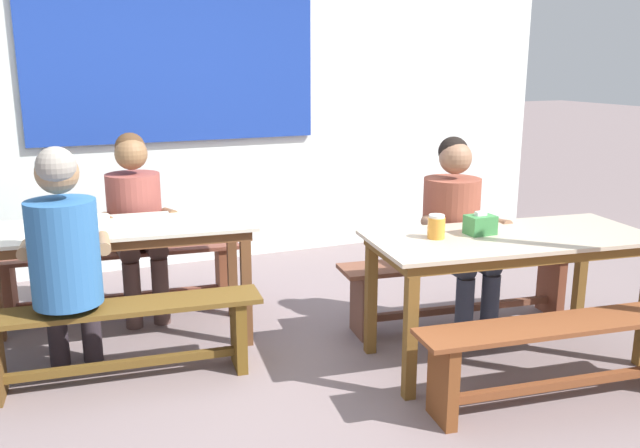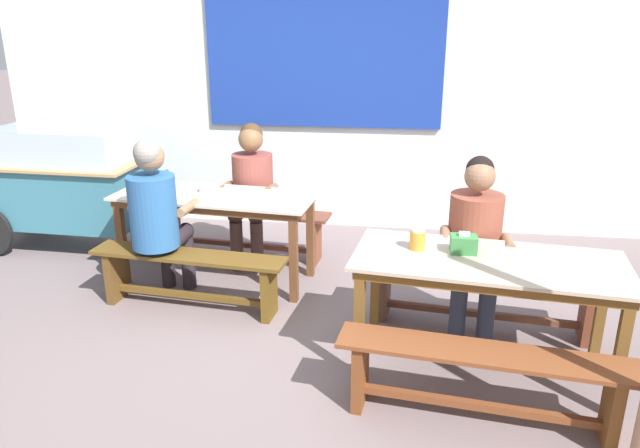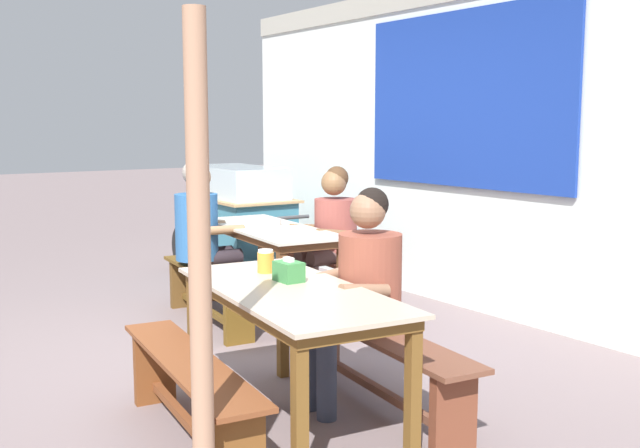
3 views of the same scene
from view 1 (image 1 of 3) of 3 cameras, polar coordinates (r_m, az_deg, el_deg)
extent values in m
plane|color=slate|center=(3.69, -2.51, -13.61)|extent=(40.00, 40.00, 0.00)
cube|color=silver|center=(5.70, -11.55, 9.63)|extent=(6.91, 0.12, 2.62)
cube|color=#1B3897|center=(5.59, -12.36, 14.49)|extent=(2.32, 0.03, 1.48)
cube|color=beige|center=(4.14, -17.14, -0.27)|extent=(1.68, 0.79, 0.02)
cube|color=brown|center=(4.15, -17.11, -0.82)|extent=(1.59, 0.72, 0.06)
cube|color=brown|center=(4.54, -7.53, -3.81)|extent=(0.07, 0.07, 0.67)
cube|color=brown|center=(4.07, -6.32, -5.90)|extent=(0.07, 0.07, 0.67)
cube|color=#C2B097|center=(3.89, 15.98, -1.09)|extent=(1.67, 0.89, 0.02)
cube|color=brown|center=(3.90, 15.94, -1.67)|extent=(1.58, 0.82, 0.06)
cube|color=brown|center=(4.62, 21.38, -4.36)|extent=(0.07, 0.07, 0.66)
cube|color=brown|center=(3.95, 4.38, -6.47)|extent=(0.07, 0.07, 0.66)
cube|color=brown|center=(3.45, 7.74, -9.66)|extent=(0.07, 0.07, 0.66)
cube|color=brown|center=(4.74, -16.92, -2.31)|extent=(1.66, 0.44, 0.03)
cube|color=brown|center=(4.85, -8.43, -4.22)|extent=(0.08, 0.24, 0.42)
cube|color=brown|center=(4.87, -25.03, -5.37)|extent=(0.08, 0.24, 0.42)
cube|color=brown|center=(4.84, -16.65, -6.01)|extent=(1.36, 0.18, 0.04)
cube|color=brown|center=(3.70, -16.76, -6.87)|extent=(1.51, 0.41, 0.03)
cube|color=brown|center=(3.83, -6.99, -9.24)|extent=(0.08, 0.23, 0.42)
cube|color=brown|center=(3.82, -16.42, -11.45)|extent=(1.21, 0.17, 0.04)
cube|color=brown|center=(4.42, 12.02, -3.17)|extent=(1.65, 0.49, 0.03)
cube|color=brown|center=(4.84, 19.18, -4.91)|extent=(0.09, 0.25, 0.42)
cube|color=brown|center=(4.23, 3.49, -6.85)|extent=(0.09, 0.25, 0.42)
cube|color=brown|center=(4.53, 11.82, -7.11)|extent=(1.34, 0.21, 0.04)
cube|color=brown|center=(3.55, 20.29, -8.03)|extent=(1.57, 0.46, 0.02)
cube|color=brown|center=(3.32, 10.49, -13.13)|extent=(0.09, 0.23, 0.42)
cube|color=brown|center=(3.68, 19.86, -12.76)|extent=(1.27, 0.20, 0.04)
cylinder|color=#4D3733|center=(4.50, -15.75, -5.87)|extent=(0.11, 0.11, 0.44)
cylinder|color=#4D3733|center=(4.53, -13.49, -5.62)|extent=(0.11, 0.11, 0.44)
cylinder|color=#4D3733|center=(4.57, -16.25, -2.05)|extent=(0.14, 0.34, 0.13)
cylinder|color=#4D3733|center=(4.59, -14.03, -1.82)|extent=(0.14, 0.34, 0.13)
cylinder|color=brown|center=(4.67, -15.61, 1.26)|extent=(0.36, 0.36, 0.48)
sphere|color=brown|center=(4.59, -15.88, 5.82)|extent=(0.22, 0.22, 0.22)
sphere|color=#4C331E|center=(4.62, -15.97, 6.33)|extent=(0.20, 0.20, 0.20)
cylinder|color=brown|center=(4.48, -17.78, 0.36)|extent=(0.08, 0.31, 0.10)
cylinder|color=brown|center=(4.54, -12.77, 0.85)|extent=(0.08, 0.31, 0.11)
cylinder|color=#2B2328|center=(4.09, -19.04, -8.17)|extent=(0.11, 0.11, 0.44)
cylinder|color=#2B2328|center=(4.10, -21.58, -8.35)|extent=(0.11, 0.11, 0.44)
cylinder|color=#2B2328|center=(3.84, -19.32, -5.29)|extent=(0.15, 0.37, 0.13)
cylinder|color=#2B2328|center=(3.85, -22.01, -5.49)|extent=(0.15, 0.37, 0.13)
cylinder|color=#2B5E97|center=(3.61, -21.05, -2.31)|extent=(0.35, 0.35, 0.54)
sphere|color=#976F4B|center=(3.55, -21.61, 4.10)|extent=(0.21, 0.21, 0.21)
sphere|color=gray|center=(3.51, -21.68, 4.62)|extent=(0.20, 0.20, 0.20)
cylinder|color=#976F4B|center=(3.79, -18.05, -1.55)|extent=(0.09, 0.31, 0.08)
cylinder|color=#976F4B|center=(3.80, -23.89, -2.00)|extent=(0.09, 0.31, 0.10)
cylinder|color=#33394C|center=(4.13, 12.24, -7.48)|extent=(0.11, 0.11, 0.44)
cylinder|color=#33394C|center=(4.22, 14.32, -7.11)|extent=(0.11, 0.11, 0.44)
cylinder|color=#33394C|center=(4.18, 11.17, -3.22)|extent=(0.15, 0.39, 0.13)
cylinder|color=#33394C|center=(4.27, 13.24, -2.95)|extent=(0.15, 0.39, 0.13)
cylinder|color=brown|center=(4.31, 11.15, 0.59)|extent=(0.36, 0.36, 0.50)
sphere|color=#8D644A|center=(4.22, 11.53, 5.57)|extent=(0.20, 0.20, 0.20)
sphere|color=black|center=(4.24, 11.35, 6.11)|extent=(0.19, 0.19, 0.19)
cylinder|color=#8D644A|center=(4.06, 10.04, -0.39)|extent=(0.08, 0.31, 0.10)
cylinder|color=#8D644A|center=(4.27, 14.68, 0.07)|extent=(0.08, 0.31, 0.10)
cube|color=#3B8343|center=(3.85, 13.56, -0.07)|extent=(0.16, 0.12, 0.11)
cube|color=white|center=(3.84, 13.62, 0.89)|extent=(0.06, 0.04, 0.02)
cylinder|color=orange|center=(3.71, 9.93, -0.33)|extent=(0.10, 0.10, 0.12)
cylinder|color=white|center=(3.70, 9.97, 0.67)|extent=(0.09, 0.09, 0.02)
cylinder|color=silver|center=(4.20, -18.48, 0.35)|extent=(0.13, 0.13, 0.05)
camera|label=2|loc=(1.94, 84.33, 13.80)|focal=33.45mm
camera|label=3|loc=(5.69, 58.85, 6.28)|focal=42.05mm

